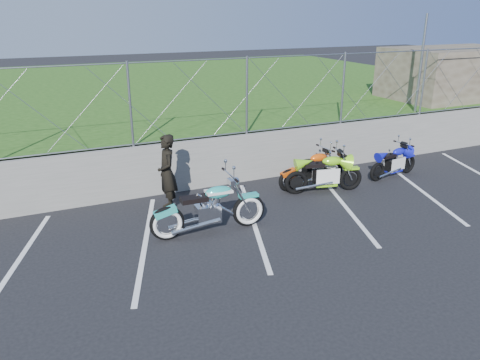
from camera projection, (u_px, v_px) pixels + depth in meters
name	position (u px, v px, depth m)	size (l,w,h in m)	color
ground	(275.00, 240.00, 9.43)	(90.00, 90.00, 0.00)	black
retaining_wall	(212.00, 162.00, 12.21)	(30.00, 0.22, 1.30)	slate
grass_field	(131.00, 100.00, 20.79)	(30.00, 20.00, 1.30)	#254C14
stone_building	(454.00, 73.00, 17.46)	(5.00, 3.00, 1.80)	brown
chain_link_fence	(211.00, 99.00, 11.65)	(28.00, 0.03, 2.00)	gray
sign_pole	(421.00, 64.00, 14.61)	(0.08, 0.08, 3.00)	gray
parking_lines	(300.00, 212.00, 10.76)	(18.29, 4.31, 0.01)	silver
cruiser_turquoise	(210.00, 210.00, 9.62)	(2.49, 0.79, 1.24)	black
naked_orange	(313.00, 171.00, 12.20)	(2.03, 0.69, 1.01)	black
sportbike_green	(325.00, 175.00, 11.81)	(2.03, 0.73, 1.07)	black
sportbike_blue	(394.00, 163.00, 12.93)	(1.78, 0.63, 0.93)	black
person_standing	(167.00, 173.00, 10.61)	(0.65, 0.43, 1.79)	black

